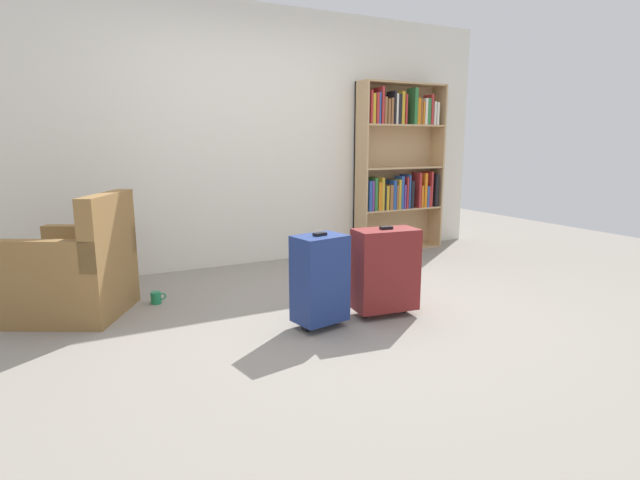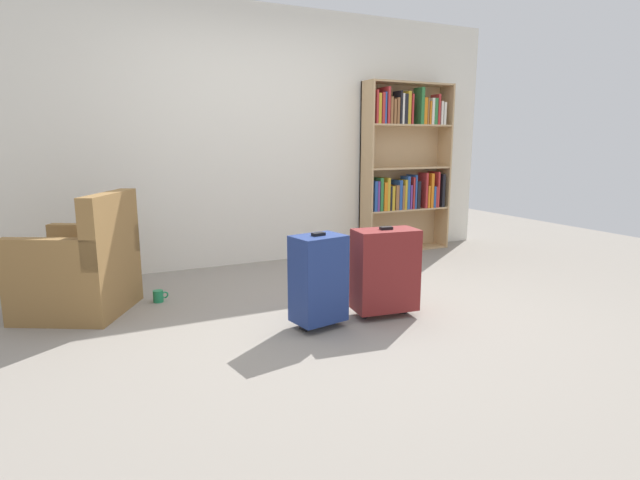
% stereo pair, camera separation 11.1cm
% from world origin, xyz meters
% --- Properties ---
extents(ground_plane, '(10.11, 10.11, 0.00)m').
position_xyz_m(ground_plane, '(0.00, 0.00, 0.00)').
color(ground_plane, gray).
extents(back_wall, '(5.78, 0.10, 2.60)m').
position_xyz_m(back_wall, '(0.00, 1.97, 1.30)').
color(back_wall, silver).
rests_on(back_wall, ground).
extents(bookshelf, '(1.08, 0.27, 1.91)m').
position_xyz_m(bookshelf, '(1.77, 1.78, 1.03)').
color(bookshelf, tan).
rests_on(bookshelf, ground).
extents(armchair, '(0.95, 0.95, 0.90)m').
position_xyz_m(armchair, '(-1.66, 0.97, 0.32)').
color(armchair, olive).
rests_on(armchair, ground).
extents(mug, '(0.12, 0.08, 0.10)m').
position_xyz_m(mug, '(-1.12, 0.97, 0.05)').
color(mug, '#1E7F4C').
rests_on(mug, ground).
extents(suitcase_dark_red, '(0.48, 0.30, 0.66)m').
position_xyz_m(suitcase_dark_red, '(0.34, -0.07, 0.35)').
color(suitcase_dark_red, maroon).
rests_on(suitcase_dark_red, ground).
extents(suitcase_navy_blue, '(0.38, 0.30, 0.66)m').
position_xyz_m(suitcase_navy_blue, '(-0.20, -0.08, 0.35)').
color(suitcase_navy_blue, navy).
rests_on(suitcase_navy_blue, ground).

